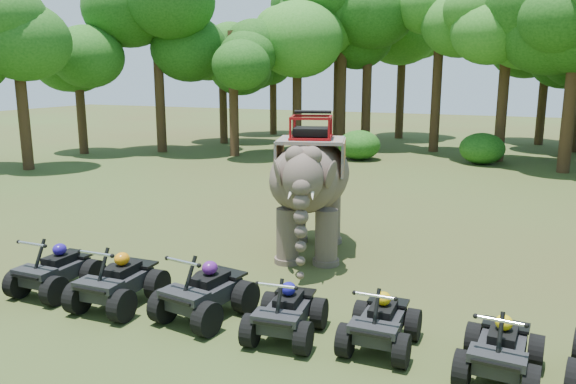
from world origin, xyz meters
name	(u,v)px	position (x,y,z in m)	size (l,w,h in m)	color
ground	(267,283)	(0.00, 0.00, 0.00)	(110.00, 110.00, 0.00)	#47381E
elephant	(310,184)	(0.07, 2.52, 1.86)	(1.94, 4.42, 3.71)	brown
atv_0	(55,263)	(-4.04, -2.25, 0.65)	(1.28, 1.75, 1.30)	black
atv_1	(118,275)	(-2.28, -2.32, 0.68)	(1.33, 1.82, 1.35)	black
atv_2	(205,284)	(-0.35, -2.10, 0.68)	(1.34, 1.84, 1.36)	black
atv_3	(286,305)	(1.43, -2.23, 0.61)	(1.20, 1.65, 1.22)	black
atv_4	(381,315)	(3.11, -1.97, 0.60)	(1.18, 1.62, 1.20)	black
atv_5	(502,342)	(5.08, -2.20, 0.61)	(1.20, 1.65, 1.22)	black
tree_0	(437,76)	(0.00, 23.64, 4.51)	(6.31, 6.31, 9.01)	#195114
tree_1	(504,82)	(3.82, 21.21, 4.21)	(5.89, 5.89, 8.41)	#195114
tree_2	(573,71)	(6.89, 18.64, 4.78)	(6.70, 6.70, 9.57)	#195114
tree_26	(21,92)	(-17.39, 9.20, 3.77)	(5.28, 5.28, 7.54)	#195114
tree_27	(80,94)	(-18.84, 14.59, 3.50)	(4.90, 4.90, 7.00)	#195114
tree_28	(159,74)	(-15.05, 17.05, 4.59)	(6.42, 6.42, 9.17)	#195114
tree_29	(233,88)	(-10.22, 17.30, 3.86)	(5.41, 5.41, 7.72)	#195114
tree_30	(297,78)	(-7.75, 20.72, 4.37)	(6.12, 6.12, 8.75)	#195114
tree_31	(367,71)	(-4.42, 24.23, 4.80)	(6.72, 6.72, 9.61)	#195114
tree_33	(544,80)	(5.91, 29.76, 4.20)	(5.88, 5.88, 8.40)	#195114
tree_34	(401,74)	(-3.43, 29.74, 4.59)	(6.43, 6.43, 9.18)	#195114
tree_35	(273,84)	(-12.89, 28.46, 3.82)	(5.34, 5.34, 7.63)	#195114
tree_36	(223,89)	(-13.69, 22.18, 3.62)	(5.06, 5.06, 7.23)	#195114
tree_39	(342,68)	(-5.76, 23.17, 4.94)	(6.92, 6.92, 9.89)	#195114
tree_40	(339,66)	(-6.26, 24.06, 5.09)	(7.13, 7.13, 10.19)	#195114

